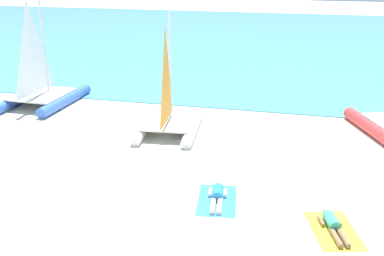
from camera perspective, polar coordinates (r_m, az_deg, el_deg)
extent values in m
plane|color=silver|center=(21.00, 3.35, 1.53)|extent=(120.00, 120.00, 0.00)
cube|color=#4C9EB7|center=(41.19, 8.90, 10.52)|extent=(120.00, 40.00, 0.05)
cylinder|color=blue|center=(24.28, -19.57, 3.55)|extent=(0.58, 4.26, 0.49)
cylinder|color=blue|center=(23.11, -15.00, 3.24)|extent=(0.58, 4.26, 0.49)
cube|color=silver|center=(23.44, -17.66, 3.90)|extent=(2.28, 2.77, 0.06)
cylinder|color=silver|center=(23.42, -17.51, 10.18)|extent=(0.10, 0.10, 5.05)
pyramid|color=white|center=(22.62, -18.82, 9.33)|extent=(0.11, 2.22, 4.25)
cylinder|color=white|center=(19.24, -5.54, 0.38)|extent=(0.79, 3.68, 0.42)
cylinder|color=white|center=(18.90, 0.12, 0.11)|extent=(0.79, 3.68, 0.42)
cube|color=silver|center=(18.81, -2.85, 0.74)|extent=(2.15, 2.53, 0.05)
cylinder|color=silver|center=(18.71, -2.66, 7.51)|extent=(0.09, 0.09, 4.36)
pyramid|color=orange|center=(17.92, -3.16, 6.50)|extent=(0.25, 1.91, 3.66)
cylinder|color=#CC3838|center=(19.77, 21.10, -0.25)|extent=(2.10, 4.27, 0.50)
cube|color=#338CD8|center=(13.84, 3.04, -8.67)|extent=(1.35, 2.04, 0.01)
cylinder|color=#268CCC|center=(13.94, 3.09, -7.72)|extent=(0.38, 0.66, 0.30)
sphere|color=beige|center=(14.30, 3.18, -6.96)|extent=(0.22, 0.22, 0.22)
cylinder|color=beige|center=(13.41, 2.55, -9.29)|extent=(0.25, 0.79, 0.14)
cylinder|color=beige|center=(13.40, 3.33, -9.32)|extent=(0.25, 0.79, 0.14)
cylinder|color=beige|center=(14.13, 2.22, -7.71)|extent=(0.16, 0.46, 0.10)
cylinder|color=beige|center=(14.11, 4.02, -7.79)|extent=(0.16, 0.46, 0.10)
cube|color=yellow|center=(12.96, 16.68, -11.71)|extent=(1.59, 2.13, 0.01)
cylinder|color=#3FB28C|center=(13.05, 16.47, -10.67)|extent=(0.46, 0.68, 0.30)
sphere|color=#8C6647|center=(13.38, 15.93, -9.80)|extent=(0.22, 0.22, 0.22)
cylinder|color=#8C6647|center=(12.54, 16.97, -12.50)|extent=(0.35, 0.79, 0.14)
cylinder|color=#8C6647|center=(12.60, 17.76, -12.43)|extent=(0.35, 0.79, 0.14)
cylinder|color=#8C6647|center=(13.15, 15.30, -10.74)|extent=(0.22, 0.46, 0.10)
cylinder|color=#8C6647|center=(13.29, 17.14, -10.60)|extent=(0.22, 0.46, 0.10)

